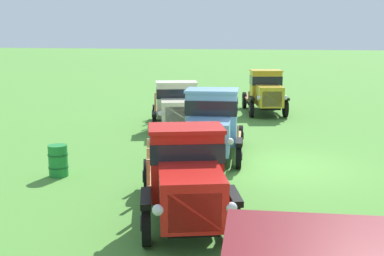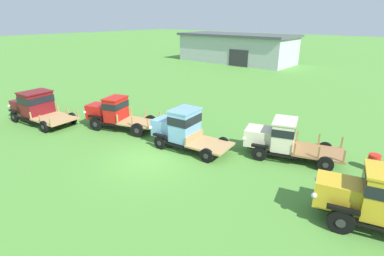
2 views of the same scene
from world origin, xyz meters
name	(u,v)px [view 1 (image 1 of 2)]	position (x,y,z in m)	size (l,w,h in m)	color
ground_plane	(282,166)	(0.00, 0.00, 0.00)	(240.00, 240.00, 0.00)	#518E38
vintage_truck_second_in_line	(187,176)	(-5.25, 1.72, 1.10)	(5.25, 3.11, 2.12)	black
vintage_truck_midrow_center	(212,124)	(0.27, 2.28, 1.18)	(4.89, 2.42, 2.29)	black
vintage_truck_far_side	(177,105)	(5.00, 4.73, 1.05)	(5.29, 3.26, 2.04)	black
vintage_truck_back_of_row	(266,91)	(9.86, 1.35, 1.17)	(5.02, 2.76, 2.25)	black
oil_drum_beside_row	(58,161)	(-2.54, 6.20, 0.46)	(0.57, 0.57, 0.91)	#1E7F33
oil_drum_near_fence	(172,105)	(9.17, 6.12, 0.42)	(0.57, 0.57, 0.83)	red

